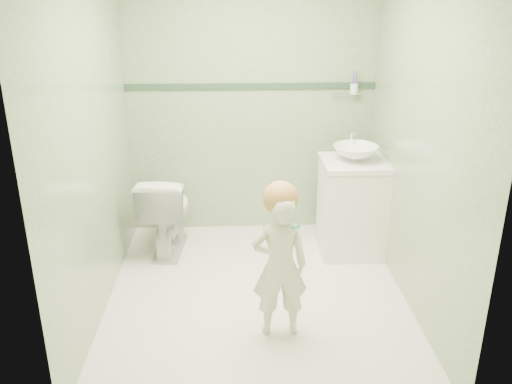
{
  "coord_description": "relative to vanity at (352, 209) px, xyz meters",
  "views": [
    {
      "loc": [
        -0.16,
        -3.5,
        2.21
      ],
      "look_at": [
        0.0,
        0.15,
        0.78
      ],
      "focal_mm": 38.03,
      "sensor_mm": 36.0,
      "label": 1
    }
  ],
  "objects": [
    {
      "name": "trim_stripe",
      "position": [
        -0.84,
        0.54,
        0.95
      ],
      "size": [
        2.2,
        0.02,
        0.05
      ],
      "primitive_type": "cube",
      "color": "#2C4833",
      "rests_on": "room_shell"
    },
    {
      "name": "cup_holder",
      "position": [
        0.05,
        0.48,
        0.93
      ],
      "size": [
        0.26,
        0.07,
        0.21
      ],
      "color": "silver",
      "rests_on": "room_shell"
    },
    {
      "name": "basin",
      "position": [
        0.0,
        0.0,
        0.49
      ],
      "size": [
        0.37,
        0.37,
        0.13
      ],
      "primitive_type": "imported",
      "color": "white",
      "rests_on": "counter"
    },
    {
      "name": "faucet",
      "position": [
        0.0,
        0.19,
        0.57
      ],
      "size": [
        0.03,
        0.13,
        0.18
      ],
      "color": "silver",
      "rests_on": "counter"
    },
    {
      "name": "room_shell",
      "position": [
        -0.84,
        -0.7,
        0.8
      ],
      "size": [
        2.5,
        2.54,
        2.4
      ],
      "color": "gray",
      "rests_on": "ground"
    },
    {
      "name": "toilet",
      "position": [
        -1.58,
        0.1,
        -0.04
      ],
      "size": [
        0.45,
        0.73,
        0.71
      ],
      "primitive_type": "imported",
      "rotation": [
        0.0,
        0.0,
        3.06
      ],
      "color": "white",
      "rests_on": "ground"
    },
    {
      "name": "toddler",
      "position": [
        -0.71,
        -1.15,
        0.1
      ],
      "size": [
        0.37,
        0.25,
        0.99
      ],
      "primitive_type": "imported",
      "rotation": [
        0.0,
        0.0,
        3.18
      ],
      "color": "silver",
      "rests_on": "ground"
    },
    {
      "name": "hair_cap",
      "position": [
        -0.71,
        -1.12,
        0.56
      ],
      "size": [
        0.22,
        0.22,
        0.22
      ],
      "primitive_type": "sphere",
      "color": "#BE7D45",
      "rests_on": "toddler"
    },
    {
      "name": "ground",
      "position": [
        -0.84,
        -0.7,
        -0.4
      ],
      "size": [
        2.5,
        2.5,
        0.0
      ],
      "primitive_type": "plane",
      "color": "silver",
      "rests_on": "ground"
    },
    {
      "name": "counter",
      "position": [
        0.0,
        0.0,
        0.41
      ],
      "size": [
        0.54,
        0.52,
        0.04
      ],
      "primitive_type": "cube",
      "color": "white",
      "rests_on": "vanity"
    },
    {
      "name": "teal_toothbrush",
      "position": [
        -0.64,
        -1.27,
        0.44
      ],
      "size": [
        0.11,
        0.13,
        0.08
      ],
      "color": "#04977D",
      "rests_on": "toddler"
    },
    {
      "name": "vanity",
      "position": [
        0.0,
        0.0,
        0.0
      ],
      "size": [
        0.52,
        0.5,
        0.8
      ],
      "primitive_type": "cube",
      "color": "silver",
      "rests_on": "ground"
    }
  ]
}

